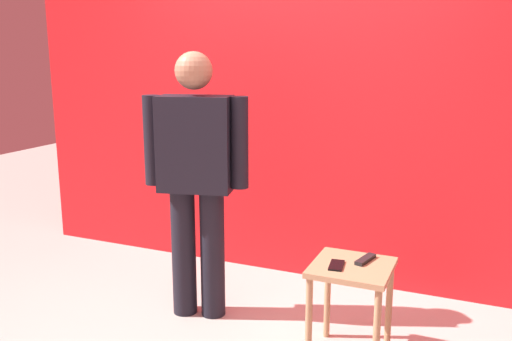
% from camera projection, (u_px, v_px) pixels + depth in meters
% --- Properties ---
extents(back_wall_red, '(4.56, 0.12, 2.80)m').
position_uv_depth(back_wall_red, '(308.00, 84.00, 3.83)').
color(back_wall_red, red).
rests_on(back_wall_red, ground_plane).
extents(standing_person, '(0.65, 0.31, 1.63)m').
position_uv_depth(standing_person, '(196.00, 173.00, 3.28)').
color(standing_person, black).
rests_on(standing_person, ground_plane).
extents(side_table, '(0.41, 0.41, 0.54)m').
position_uv_depth(side_table, '(351.00, 284.00, 2.87)').
color(side_table, tan).
rests_on(side_table, ground_plane).
extents(cell_phone, '(0.09, 0.15, 0.01)m').
position_uv_depth(cell_phone, '(336.00, 265.00, 2.83)').
color(cell_phone, black).
rests_on(cell_phone, side_table).
extents(tv_remote, '(0.08, 0.18, 0.02)m').
position_uv_depth(tv_remote, '(365.00, 259.00, 2.90)').
color(tv_remote, black).
rests_on(tv_remote, side_table).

